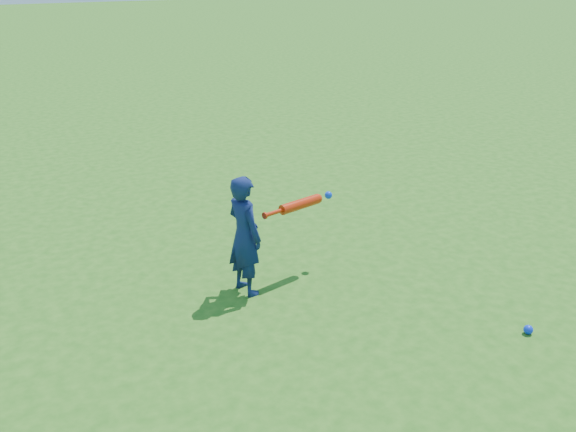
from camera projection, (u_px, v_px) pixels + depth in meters
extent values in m
plane|color=#256016|center=(173.00, 318.00, 5.30)|extent=(80.00, 80.00, 0.00)
imported|color=#101C4E|center=(244.00, 235.00, 5.52)|extent=(0.34, 0.44, 1.08)
sphere|color=#0D2EE7|center=(528.00, 330.00, 5.06)|extent=(0.08, 0.08, 0.08)
cylinder|color=red|center=(265.00, 216.00, 5.54)|extent=(0.03, 0.06, 0.06)
cylinder|color=red|center=(274.00, 213.00, 5.61)|extent=(0.21, 0.09, 0.04)
cylinder|color=red|center=(300.00, 204.00, 5.80)|extent=(0.44, 0.20, 0.09)
sphere|color=red|center=(317.00, 199.00, 5.93)|extent=(0.09, 0.09, 0.09)
sphere|color=#0D39E7|center=(328.00, 195.00, 6.02)|extent=(0.07, 0.07, 0.07)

